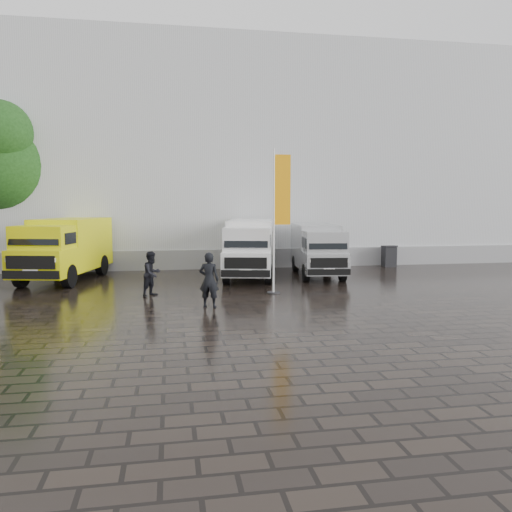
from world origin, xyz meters
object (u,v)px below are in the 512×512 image
Objects in this scene: flagpole at (279,213)px; person_tent at (152,274)px; van_silver at (317,250)px; wheelie_bin at (389,256)px; person_front at (209,280)px; van_yellow at (64,250)px; van_white at (250,249)px.

person_tent is at bearing 177.41° from flagpole.
van_silver reaches higher than wheelie_bin.
van_silver is 3.35× the size of person_tent.
van_silver is 8.41m from person_front.
wheelie_bin is at bearing -19.99° from person_tent.
wheelie_bin is 13.86m from person_tent.
person_front is at bearing -36.52° from van_yellow.
flagpole is 5.16m from person_tent.
flagpole is (8.54, -4.59, 1.68)m from van_yellow.
flagpole is 10.43m from wheelie_bin.
van_yellow reaches higher than wheelie_bin.
van_white reaches higher than van_silver.
van_yellow is 11.32m from van_silver.
van_yellow is 5.15× the size of wheelie_bin.
van_silver is at bearing -20.34° from person_tent.
van_silver is 5.32m from flagpole.
flagpole is 3.28× the size of person_tent.
van_yellow reaches higher than person_front.
person_tent is (3.89, -4.38, -0.53)m from van_yellow.
person_front is at bearing -136.18° from wheelie_bin.
van_white is 4.51m from flagpole.
wheelie_bin is (4.78, 2.63, -0.62)m from van_silver.
van_white is 3.66× the size of person_tent.
van_yellow is at bearing 151.76° from flagpole.
van_silver reaches higher than person_front.
person_front is (5.78, -6.77, -0.45)m from van_yellow.
van_white is 6.76m from person_front.
wheelie_bin is at bearing -119.46° from person_front.
van_yellow is at bearing -29.96° from person_front.
person_tent is at bearing -32.11° from person_front.
wheelie_bin is (7.96, 2.63, -0.73)m from van_white.
flagpole reaches higher than person_front.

